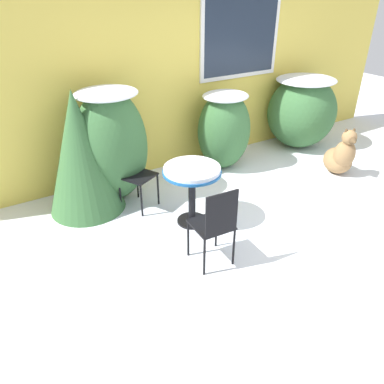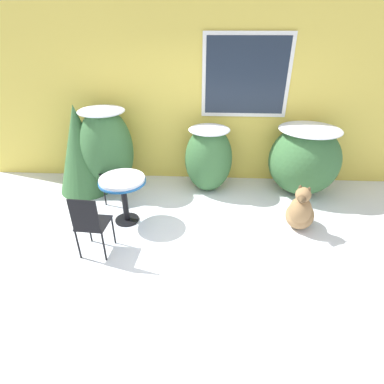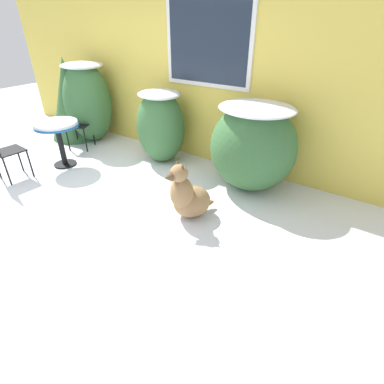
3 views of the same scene
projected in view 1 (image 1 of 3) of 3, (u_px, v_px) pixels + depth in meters
ground_plane at (290, 222)px, 4.50m from camera, size 16.00×16.00×0.00m
house_wall at (196, 64)px, 5.42m from camera, size 8.00×0.10×2.93m
shrub_left at (112, 143)px, 4.68m from camera, size 0.90×0.84×1.45m
shrub_middle at (224, 129)px, 5.56m from camera, size 0.81×0.73×1.17m
shrub_right at (302, 110)px, 6.29m from camera, size 1.18×1.09×1.20m
evergreen_bush at (80, 153)px, 4.43m from camera, size 0.93×0.93×1.51m
patio_table at (192, 178)px, 4.23m from camera, size 0.67×0.67×0.73m
patio_chair_near_table at (133, 171)px, 4.62m from camera, size 0.50×0.50×0.89m
patio_chair_far_side at (215, 224)px, 3.61m from camera, size 0.40×0.40×0.89m
dog at (340, 157)px, 5.51m from camera, size 0.55×0.66×0.75m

